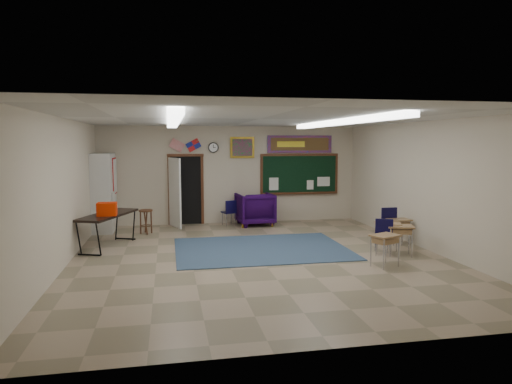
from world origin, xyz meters
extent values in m
plane|color=gray|center=(0.00, 0.00, 0.00)|extent=(9.00, 9.00, 0.00)
cube|color=#BDB399|center=(0.00, 4.50, 1.50)|extent=(8.00, 0.04, 3.00)
cube|color=#BDB399|center=(0.00, -4.50, 1.50)|extent=(8.00, 0.04, 3.00)
cube|color=#BDB399|center=(-4.00, 0.00, 1.50)|extent=(0.04, 9.00, 3.00)
cube|color=#BDB399|center=(4.00, 0.00, 1.50)|extent=(0.04, 9.00, 3.00)
cube|color=#B9B9B5|center=(0.00, 0.00, 3.00)|extent=(8.00, 9.00, 0.04)
cube|color=#2F415A|center=(0.20, 0.80, 0.01)|extent=(4.00, 3.00, 0.02)
cube|color=black|center=(-1.40, 4.49, 1.05)|extent=(0.95, 0.04, 2.10)
cube|color=silver|center=(-1.75, 4.05, 1.03)|extent=(0.35, 0.86, 2.05)
cube|color=#512A17|center=(2.20, 4.47, 1.50)|extent=(2.55, 0.05, 1.30)
cube|color=black|center=(2.20, 4.46, 1.50)|extent=(2.40, 0.03, 1.15)
cube|color=#512A17|center=(2.20, 4.41, 0.90)|extent=(2.40, 0.12, 0.04)
cube|color=red|center=(2.20, 4.47, 2.45)|extent=(2.10, 0.04, 0.55)
cube|color=brown|center=(2.20, 4.46, 2.45)|extent=(1.90, 0.03, 0.40)
cube|color=olive|center=(0.35, 4.47, 2.35)|extent=(0.75, 0.05, 0.65)
cube|color=#A51466|center=(0.35, 4.46, 2.35)|extent=(0.62, 0.03, 0.52)
cylinder|color=black|center=(-0.55, 4.47, 2.35)|extent=(0.32, 0.05, 0.32)
cylinder|color=white|center=(-0.55, 4.45, 2.35)|extent=(0.26, 0.02, 0.26)
cube|color=beige|center=(-3.72, 3.85, 1.10)|extent=(0.55, 1.25, 2.20)
imported|color=#1C0532|center=(0.65, 3.96, 0.49)|extent=(1.14, 1.17, 0.98)
cube|color=#A37D4C|center=(2.93, -0.12, 0.67)|extent=(0.69, 0.60, 0.04)
cube|color=brown|center=(2.93, -0.12, 0.58)|extent=(0.59, 0.51, 0.12)
cube|color=#A37D4C|center=(3.63, 0.67, 0.61)|extent=(0.54, 0.42, 0.03)
cube|color=brown|center=(3.63, 0.67, 0.52)|extent=(0.47, 0.35, 0.10)
cube|color=#A37D4C|center=(2.35, -1.17, 0.64)|extent=(0.66, 0.59, 0.04)
cube|color=brown|center=(2.35, -1.17, 0.55)|extent=(0.57, 0.51, 0.11)
cube|color=#A37D4C|center=(3.09, -0.39, 0.66)|extent=(0.67, 0.58, 0.04)
cube|color=brown|center=(3.09, -0.39, 0.56)|extent=(0.57, 0.49, 0.11)
cube|color=black|center=(-3.36, 1.70, 0.78)|extent=(1.33, 2.05, 0.05)
cube|color=red|center=(-3.34, 1.43, 0.96)|extent=(0.43, 0.33, 0.30)
cylinder|color=#502C18|center=(-2.55, 3.20, 0.64)|extent=(0.38, 0.38, 0.04)
torus|color=#502C18|center=(-2.55, 3.20, 0.22)|extent=(0.31, 0.31, 0.02)
camera|label=1|loc=(-1.92, -9.53, 2.50)|focal=32.00mm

